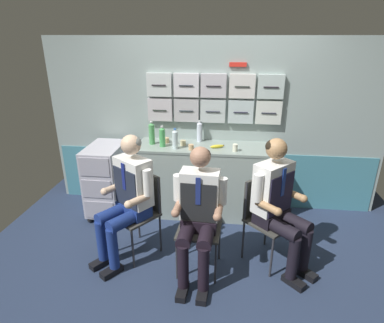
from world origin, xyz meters
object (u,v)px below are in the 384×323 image
object	(u,v)px
folding_chair_right	(201,216)
crew_member_right	(198,210)
espresso_cup_small	(183,143)
water_bottle_blue_cap	(162,137)
snack_banana	(217,146)
service_trolley	(107,178)
crew_member_left	(127,193)
folding_chair_by_counter	(264,210)
crew_member_by_counter	(279,199)
folding_chair_left	(141,204)

from	to	relation	value
folding_chair_right	crew_member_right	world-z (taller)	crew_member_right
espresso_cup_small	crew_member_right	bearing A→B (deg)	-75.39
water_bottle_blue_cap	snack_banana	bearing A→B (deg)	1.68
service_trolley	crew_member_left	distance (m)	1.00
service_trolley	crew_member_right	xyz separation A→B (m)	(1.25, -1.01, 0.21)
crew_member_right	folding_chair_by_counter	distance (m)	0.73
crew_member_left	espresso_cup_small	distance (m)	1.08
crew_member_left	crew_member_by_counter	bearing A→B (deg)	1.59
folding_chair_left	crew_member_by_counter	bearing A→B (deg)	-3.79
crew_member_by_counter	water_bottle_blue_cap	world-z (taller)	crew_member_by_counter
folding_chair_right	folding_chair_by_counter	bearing A→B (deg)	16.92
crew_member_left	folding_chair_right	xyz separation A→B (m)	(0.72, -0.03, -0.18)
folding_chair_left	crew_member_right	bearing A→B (deg)	-27.65
folding_chair_left	water_bottle_blue_cap	size ratio (longest dim) A/B	3.39
folding_chair_right	crew_member_by_counter	bearing A→B (deg)	5.81
service_trolley	water_bottle_blue_cap	distance (m)	0.90
folding_chair_left	snack_banana	xyz separation A→B (m)	(0.73, 0.79, 0.39)
crew_member_left	espresso_cup_small	bearing A→B (deg)	67.20
crew_member_left	snack_banana	world-z (taller)	crew_member_left
crew_member_right	crew_member_left	bearing A→B (deg)	164.70
service_trolley	folding_chair_by_counter	bearing A→B (deg)	-19.49
espresso_cup_small	snack_banana	xyz separation A→B (m)	(0.41, -0.06, -0.01)
crew_member_left	espresso_cup_small	xyz separation A→B (m)	(0.41, 0.97, 0.22)
crew_member_right	crew_member_by_counter	xyz separation A→B (m)	(0.73, 0.24, 0.02)
folding_chair_right	espresso_cup_small	distance (m)	1.13
crew_member_right	water_bottle_blue_cap	bearing A→B (deg)	116.44
water_bottle_blue_cap	service_trolley	bearing A→B (deg)	-173.34
crew_member_by_counter	service_trolley	bearing A→B (deg)	158.69
water_bottle_blue_cap	crew_member_by_counter	bearing A→B (deg)	-33.90
crew_member_left	crew_member_by_counter	distance (m)	1.45
folding_chair_left	crew_member_right	xyz separation A→B (m)	(0.62, -0.32, 0.16)
crew_member_left	crew_member_right	xyz separation A→B (m)	(0.71, -0.20, -0.02)
crew_member_left	crew_member_by_counter	size ratio (longest dim) A/B	1.00
crew_member_left	folding_chair_right	size ratio (longest dim) A/B	1.51
service_trolley	espresso_cup_small	bearing A→B (deg)	9.46
folding_chair_right	espresso_cup_small	xyz separation A→B (m)	(-0.31, 1.01, 0.40)
folding_chair_left	crew_member_by_counter	world-z (taller)	crew_member_by_counter
crew_member_right	snack_banana	world-z (taller)	crew_member_right
espresso_cup_small	snack_banana	world-z (taller)	espresso_cup_small
folding_chair_right	water_bottle_blue_cap	bearing A→B (deg)	120.70
folding_chair_left	crew_member_right	world-z (taller)	crew_member_right
crew_member_right	crew_member_by_counter	world-z (taller)	crew_member_by_counter
folding_chair_right	crew_member_left	bearing A→B (deg)	177.35
espresso_cup_small	snack_banana	distance (m)	0.42
crew_member_by_counter	snack_banana	world-z (taller)	crew_member_by_counter
crew_member_right	service_trolley	bearing A→B (deg)	141.14
folding_chair_by_counter	service_trolley	bearing A→B (deg)	160.51
service_trolley	folding_chair_by_counter	world-z (taller)	service_trolley
service_trolley	snack_banana	xyz separation A→B (m)	(1.36, 0.10, 0.44)
folding_chair_right	water_bottle_blue_cap	xyz separation A→B (m)	(-0.55, 0.93, 0.49)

